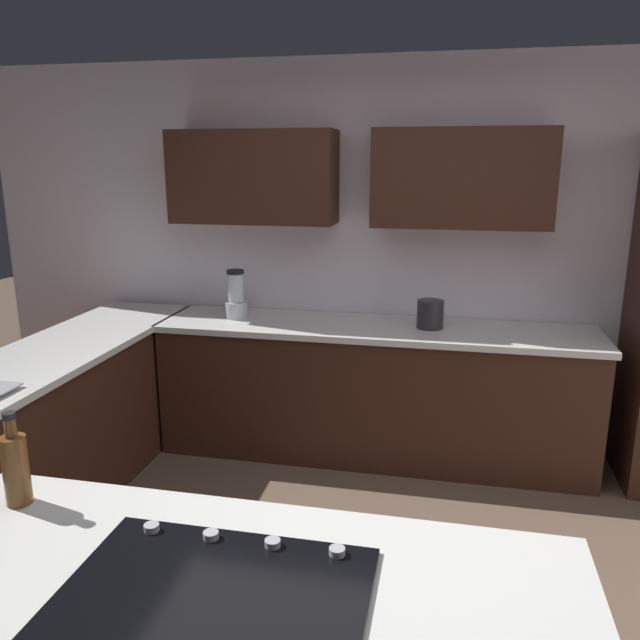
# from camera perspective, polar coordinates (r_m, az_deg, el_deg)

# --- Properties ---
(ground_plane) EXTENTS (14.00, 14.00, 0.00)m
(ground_plane) POSITION_cam_1_polar(r_m,az_deg,el_deg) (2.95, 2.14, -26.87)
(ground_plane) COLOR brown
(wall_back) EXTENTS (6.00, 0.44, 2.60)m
(wall_back) POSITION_cam_1_polar(r_m,az_deg,el_deg) (4.29, 6.23, 7.29)
(wall_back) COLOR silver
(wall_back) RESTS_ON ground
(lower_cabinets_back) EXTENTS (2.80, 0.60, 0.86)m
(lower_cabinets_back) POSITION_cam_1_polar(r_m,az_deg,el_deg) (4.22, 4.88, -6.71)
(lower_cabinets_back) COLOR #381E14
(lower_cabinets_back) RESTS_ON ground
(countertop_back) EXTENTS (2.84, 0.64, 0.04)m
(countertop_back) POSITION_cam_1_polar(r_m,az_deg,el_deg) (4.08, 5.02, -0.80)
(countertop_back) COLOR silver
(countertop_back) RESTS_ON lower_cabinets_back
(lower_cabinets_side) EXTENTS (0.60, 2.90, 0.86)m
(lower_cabinets_side) POSITION_cam_1_polar(r_m,az_deg,el_deg) (3.81, -24.72, -10.40)
(lower_cabinets_side) COLOR #381E14
(lower_cabinets_side) RESTS_ON ground
(countertop_side) EXTENTS (0.64, 2.94, 0.04)m
(countertop_side) POSITION_cam_1_polar(r_m,az_deg,el_deg) (3.66, -25.45, -3.96)
(countertop_side) COLOR silver
(countertop_side) RESTS_ON lower_cabinets_side
(island_top) EXTENTS (1.89, 0.94, 0.04)m
(island_top) POSITION_cam_1_polar(r_m,az_deg,el_deg) (1.70, -9.88, -24.52)
(island_top) COLOR silver
(island_top) RESTS_ON island_base
(cooktop) EXTENTS (0.76, 0.56, 0.03)m
(cooktop) POSITION_cam_1_polar(r_m,az_deg,el_deg) (1.69, -9.84, -23.68)
(cooktop) COLOR black
(cooktop) RESTS_ON island_top
(blender) EXTENTS (0.15, 0.15, 0.33)m
(blender) POSITION_cam_1_polar(r_m,az_deg,el_deg) (4.27, -7.66, 2.06)
(blender) COLOR silver
(blender) RESTS_ON countertop_back
(kettle) EXTENTS (0.17, 0.17, 0.18)m
(kettle) POSITION_cam_1_polar(r_m,az_deg,el_deg) (4.04, 10.01, 0.52)
(kettle) COLOR #262628
(kettle) RESTS_ON countertop_back
(oil_bottle) EXTENTS (0.08, 0.08, 0.30)m
(oil_bottle) POSITION_cam_1_polar(r_m,az_deg,el_deg) (2.20, -25.99, -11.96)
(oil_bottle) COLOR brown
(oil_bottle) RESTS_ON island_top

